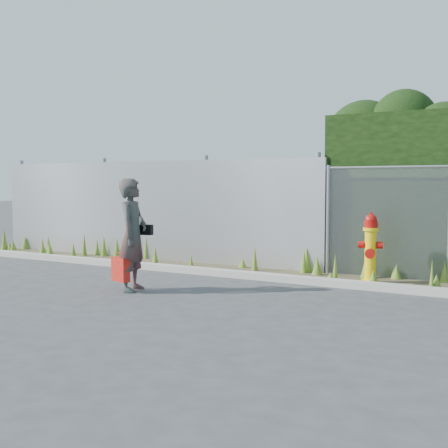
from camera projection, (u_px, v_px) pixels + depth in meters
The scene contains 8 objects.
ground at pixel (197, 296), 8.52m from camera, with size 80.00×80.00×0.00m, color #3C3C3F.
curb at pixel (249, 275), 10.08m from camera, with size 16.00×0.22×0.12m, color #A8A198.
weed_strip at pixel (278, 266), 10.62m from camera, with size 16.00×1.35×0.55m.
corrugated_fence at pixel (144, 210), 12.63m from camera, with size 8.50×0.21×2.30m.
fire_hydrant at pixel (370, 249), 9.52m from camera, with size 0.41×0.37×1.22m.
woman at pixel (133, 235), 8.88m from camera, with size 0.65×0.43×1.79m, color #0E594C.
red_tote_bag at pixel (121, 269), 8.81m from camera, with size 0.34×0.13×0.45m.
black_shoulder_bag at pixel (146, 230), 8.99m from camera, with size 0.22×0.09×0.17m.
Camera 1 is at (4.45, -7.15, 1.72)m, focal length 45.00 mm.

